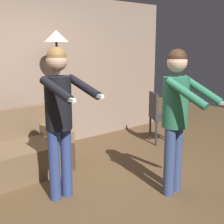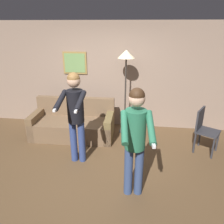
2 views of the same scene
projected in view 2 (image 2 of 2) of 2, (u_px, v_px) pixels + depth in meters
The scene contains 7 objects.
ground_plane at pixel (93, 168), 4.10m from camera, with size 12.00×12.00×0.00m, color brown.
back_wall_assembly at pixel (108, 76), 5.46m from camera, with size 6.40×0.09×2.60m.
couch at pixel (73, 125), 5.19m from camera, with size 1.92×0.90×0.87m.
torchiere_lamp at pixel (126, 63), 4.86m from camera, with size 0.38×0.38×1.99m.
person_standing_left at pixel (75, 110), 3.92m from camera, with size 0.43×0.73×1.75m.
person_standing_right at pixel (135, 135), 3.09m from camera, with size 0.49×0.66×1.73m.
dining_chair_distant at pixel (204, 128), 4.47m from camera, with size 0.57×0.57×0.93m.
Camera 2 is at (0.80, -3.34, 2.50)m, focal length 35.00 mm.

